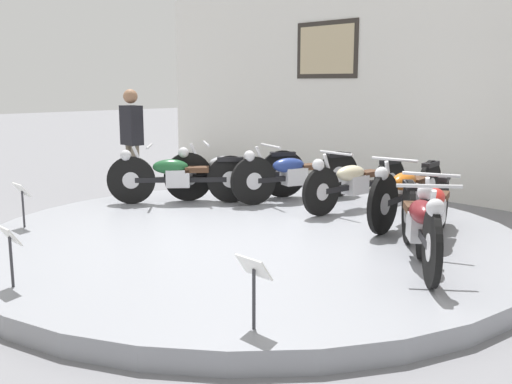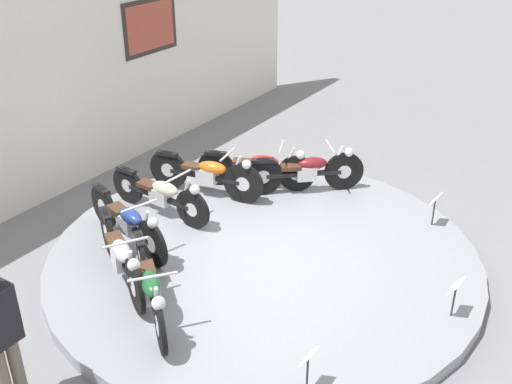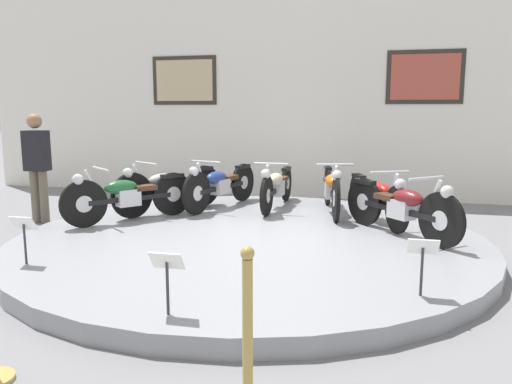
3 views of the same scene
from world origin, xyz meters
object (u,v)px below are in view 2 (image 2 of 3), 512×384
at_px(visitor_standing, 0,331).
at_px(info_placard_front_right, 435,203).
at_px(motorcycle_silver, 121,255).
at_px(motorcycle_red, 258,167).
at_px(motorcycle_blue, 128,221).
at_px(info_placard_front_left, 308,362).
at_px(motorcycle_green, 150,287).
at_px(info_placard_front_centre, 456,290).
at_px(motorcycle_maroon, 306,170).
at_px(motorcycle_orange, 207,173).
at_px(motorcycle_cream, 161,193).

bearing_deg(visitor_standing, info_placard_front_right, -23.70).
bearing_deg(motorcycle_silver, visitor_standing, -167.84).
height_order(motorcycle_silver, motorcycle_red, motorcycle_silver).
xyz_separation_m(motorcycle_blue, info_placard_front_right, (2.86, -3.39, -0.03)).
relative_size(motorcycle_silver, info_placard_front_left, 3.44).
relative_size(info_placard_front_left, visitor_standing, 0.30).
bearing_deg(motorcycle_green, info_placard_front_centre, -57.72).
height_order(motorcycle_maroon, info_placard_front_right, motorcycle_maroon).
xyz_separation_m(motorcycle_green, motorcycle_orange, (2.79, 1.28, 0.01)).
relative_size(motorcycle_maroon, visitor_standing, 0.91).
height_order(motorcycle_red, info_placard_front_right, motorcycle_red).
height_order(motorcycle_silver, motorcycle_blue, motorcycle_silver).
height_order(motorcycle_silver, info_placard_front_right, motorcycle_silver).
height_order(motorcycle_silver, motorcycle_orange, motorcycle_silver).
distance_m(motorcycle_red, motorcycle_maroon, 0.80).
bearing_deg(motorcycle_green, info_placard_front_right, -28.78).
bearing_deg(info_placard_front_left, info_placard_front_right, 0.00).
xyz_separation_m(motorcycle_cream, motorcycle_maroon, (1.89, -1.47, 0.02)).
bearing_deg(motorcycle_blue, info_placard_front_right, -49.81).
bearing_deg(visitor_standing, motorcycle_orange, 12.11).
bearing_deg(info_placard_front_centre, motorcycle_green, 122.28).
relative_size(motorcycle_silver, motorcycle_blue, 0.91).
relative_size(motorcycle_blue, info_placard_front_right, 3.79).
bearing_deg(motorcycle_maroon, motorcycle_cream, 142.05).
xyz_separation_m(motorcycle_silver, info_placard_front_right, (3.54, -2.85, -0.03)).
relative_size(motorcycle_blue, motorcycle_maroon, 1.25).
relative_size(motorcycle_red, info_placard_front_centre, 3.57).
bearing_deg(info_placard_front_left, motorcycle_red, 38.80).
bearing_deg(motorcycle_cream, motorcycle_orange, -11.92).
bearing_deg(info_placard_front_centre, visitor_standing, 137.29).
relative_size(motorcycle_cream, motorcycle_orange, 0.98).
height_order(motorcycle_cream, motorcycle_maroon, motorcycle_maroon).
relative_size(motorcycle_cream, motorcycle_red, 1.07).
height_order(motorcycle_blue, motorcycle_red, motorcycle_blue).
height_order(motorcycle_orange, motorcycle_maroon, motorcycle_orange).
distance_m(info_placard_front_right, visitor_standing, 6.05).
relative_size(motorcycle_silver, motorcycle_cream, 0.90).
distance_m(motorcycle_silver, motorcycle_maroon, 3.55).
distance_m(motorcycle_blue, info_placard_front_right, 4.43).
xyz_separation_m(motorcycle_silver, info_placard_front_centre, (1.59, -3.73, -0.03)).
distance_m(motorcycle_maroon, info_placard_front_right, 2.11).
relative_size(motorcycle_cream, motorcycle_maroon, 1.26).
bearing_deg(motorcycle_orange, info_placard_front_centre, -101.98).
distance_m(motorcycle_blue, motorcycle_red, 2.55).
distance_m(motorcycle_green, motorcycle_orange, 3.07).
bearing_deg(motorcycle_blue, info_placard_front_left, -107.13).
height_order(motorcycle_orange, info_placard_front_right, motorcycle_orange).
bearing_deg(info_placard_front_left, motorcycle_green, 88.11).
bearing_deg(motorcycle_red, motorcycle_blue, 167.80).
bearing_deg(motorcycle_blue, motorcycle_silver, -142.01).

